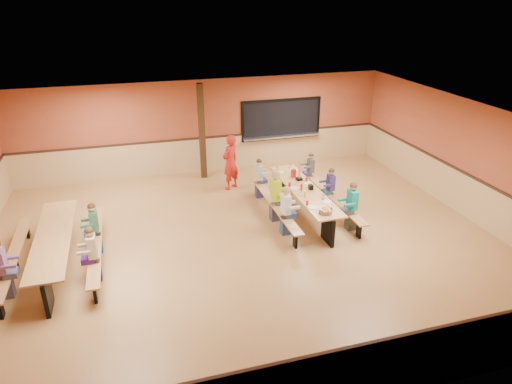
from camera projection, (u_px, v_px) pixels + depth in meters
name	position (u px, v px, depth m)	size (l,w,h in m)	color
ground	(246.00, 242.00, 10.92)	(12.00, 12.00, 0.00)	olive
room_envelope	(245.00, 217.00, 10.64)	(12.04, 10.04, 3.02)	#99472C
kitchen_pass_through	(281.00, 121.00, 15.33)	(2.78, 0.28, 1.38)	black
structural_post	(202.00, 132.00, 14.12)	(0.18, 0.18, 3.00)	black
cafeteria_table_main	(304.00, 196.00, 12.08)	(1.91, 3.70, 0.74)	#B47E47
cafeteria_table_second	(55.00, 245.00, 9.80)	(1.91, 3.70, 0.74)	#B47E47
seated_child_white_left	(286.00, 211.00, 11.08)	(0.38, 0.31, 1.24)	white
seated_adult_yellow	(276.00, 196.00, 11.74)	(0.44, 0.36, 1.35)	#B0C917
seated_child_grey_left	(259.00, 179.00, 13.08)	(0.34, 0.28, 1.15)	#AFAFAF
seated_child_teal_right	(352.00, 207.00, 11.29)	(0.39, 0.32, 1.25)	#13857F
seated_child_navy_right	(330.00, 189.00, 12.40)	(0.34, 0.28, 1.16)	navy
seated_child_char_right	(310.00, 171.00, 13.64)	(0.33, 0.27, 1.13)	#4A4F53
seated_child_purple_sec	(3.00, 270.00, 8.76)	(0.38, 0.31, 1.23)	slate
seated_child_green_sec	(95.00, 228.00, 10.31)	(0.37, 0.30, 1.21)	#286142
seated_child_tan_sec	(93.00, 254.00, 9.28)	(0.37, 0.30, 1.22)	#C0A996
standing_woman	(230.00, 162.00, 13.56)	(0.61, 0.40, 1.68)	red
punch_pitcher	(293.00, 173.00, 12.74)	(0.16, 0.16, 0.22)	red
chip_bowl	(326.00, 210.00, 10.67)	(0.32, 0.32, 0.15)	orange
napkin_dispenser	(311.00, 187.00, 11.95)	(0.10, 0.14, 0.13)	black
condiment_mustard	(305.00, 194.00, 11.49)	(0.06, 0.06, 0.17)	yellow
condiment_ketchup	(301.00, 187.00, 11.90)	(0.06, 0.06, 0.17)	#B2140F
table_paddle	(299.00, 175.00, 12.51)	(0.16, 0.16, 0.56)	black
place_settings	(304.00, 187.00, 11.97)	(0.65, 3.30, 0.11)	beige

